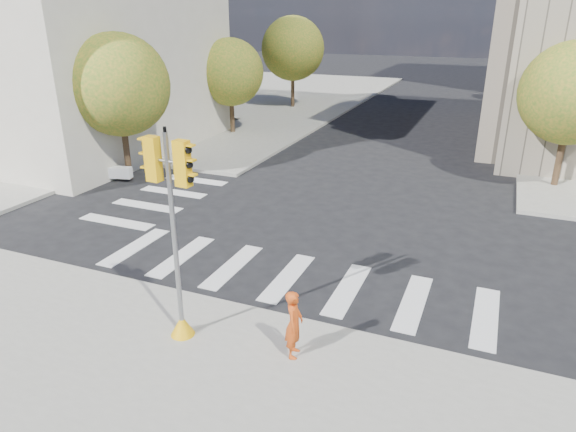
# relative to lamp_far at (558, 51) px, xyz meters

# --- Properties ---
(ground) EXTENTS (160.00, 160.00, 0.00)m
(ground) POSITION_rel_lamp_far_xyz_m (-8.00, -28.00, -4.58)
(ground) COLOR black
(ground) RESTS_ON ground
(sidewalk_far_left) EXTENTS (28.00, 40.00, 0.15)m
(sidewalk_far_left) POSITION_rel_lamp_far_xyz_m (-28.00, -2.00, -4.50)
(sidewalk_far_left) COLOR gray
(sidewalk_far_left) RESTS_ON ground
(classical_building) EXTENTS (19.00, 15.00, 12.70)m
(classical_building) POSITION_rel_lamp_far_xyz_m (-28.00, -20.00, 1.86)
(classical_building) COLOR beige
(classical_building) RESTS_ON ground
(tree_lw_near) EXTENTS (4.40, 4.40, 6.41)m
(tree_lw_near) POSITION_rel_lamp_far_xyz_m (-18.50, -24.00, -0.38)
(tree_lw_near) COLOR #382616
(tree_lw_near) RESTS_ON ground
(tree_lw_mid) EXTENTS (4.00, 4.00, 5.77)m
(tree_lw_mid) POSITION_rel_lamp_far_xyz_m (-18.50, -14.00, -0.82)
(tree_lw_mid) COLOR #382616
(tree_lw_mid) RESTS_ON ground
(tree_lw_far) EXTENTS (4.80, 4.80, 6.95)m
(tree_lw_far) POSITION_rel_lamp_far_xyz_m (-18.50, -4.00, -0.04)
(tree_lw_far) COLOR #382616
(tree_lw_far) RESTS_ON ground
(tree_re_near) EXTENTS (4.20, 4.20, 6.16)m
(tree_re_near) POSITION_rel_lamp_far_xyz_m (-0.50, -18.00, -0.53)
(tree_re_near) COLOR #382616
(tree_re_near) RESTS_ON ground
(tree_re_mid) EXTENTS (4.60, 4.60, 6.66)m
(tree_re_mid) POSITION_rel_lamp_far_xyz_m (-0.50, -6.00, -0.23)
(tree_re_mid) COLOR #382616
(tree_re_mid) RESTS_ON ground
(tree_re_far) EXTENTS (4.00, 4.00, 5.88)m
(tree_re_far) POSITION_rel_lamp_far_xyz_m (-0.50, 6.00, -0.71)
(tree_re_far) COLOR #382616
(tree_re_far) RESTS_ON ground
(lamp_far) EXTENTS (0.35, 0.18, 8.11)m
(lamp_far) POSITION_rel_lamp_far_xyz_m (0.00, 0.00, 0.00)
(lamp_far) COLOR black
(lamp_far) RESTS_ON sidewalk_far_right
(traffic_signal) EXTENTS (1.07, 0.56, 4.88)m
(traffic_signal) POSITION_rel_lamp_far_xyz_m (-9.19, -33.72, -2.35)
(traffic_signal) COLOR #E6A60C
(traffic_signal) RESTS_ON sidewalk_near
(photographer) EXTENTS (0.49, 0.64, 1.57)m
(photographer) POSITION_rel_lamp_far_xyz_m (-6.52, -33.43, -3.65)
(photographer) COLOR #C24512
(photographer) RESTS_ON sidewalk_near
(planter_wall) EXTENTS (5.89, 1.97, 0.50)m
(planter_wall) POSITION_rel_lamp_far_xyz_m (-21.00, -25.14, -4.18)
(planter_wall) COLOR white
(planter_wall) RESTS_ON sidewalk_left_near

